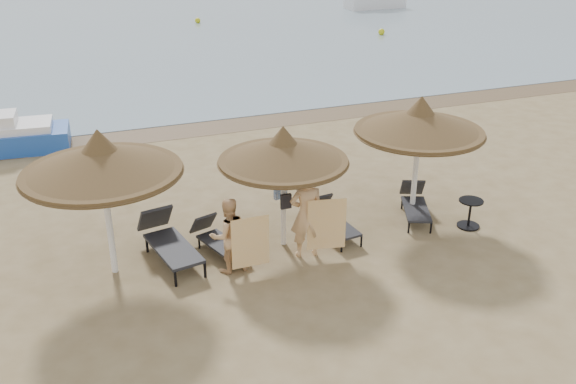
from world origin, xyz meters
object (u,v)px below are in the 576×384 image
palapa_left (101,160)px  lounger_near_right (331,219)px  lounger_far_left (168,239)px  palapa_right (420,122)px  lounger_far_right (415,203)px  lounger_near_left (217,238)px  person_right (307,207)px  person_left (228,230)px  side_table (470,214)px  palapa_center (283,151)px  pedal_boat (24,136)px

palapa_left → lounger_near_right: (4.79, 0.03, -2.10)m
palapa_left → lounger_far_left: size_ratio=1.41×
palapa_right → lounger_far_left: bearing=179.4°
palapa_left → lounger_far_left: (1.14, 0.19, -2.01)m
palapa_left → lounger_far_right: palapa_left is taller
palapa_right → lounger_near_left: palapa_right is taller
person_right → lounger_near_right: bearing=-132.0°
palapa_right → person_right: 3.42m
lounger_far_left → person_right: person_right is taller
lounger_near_right → lounger_far_left: bearing=170.8°
lounger_far_left → person_left: person_left is taller
lounger_far_right → person_right: person_right is taller
lounger_far_left → side_table: lounger_far_left is taller
side_table → person_right: size_ratio=0.30×
lounger_near_left → lounger_far_left: bearing=155.4°
lounger_near_left → lounger_near_right: lounger_near_right is taller
palapa_center → lounger_near_right: palapa_center is taller
lounger_near_left → lounger_near_right: bearing=-19.0°
palapa_center → pedal_boat: bearing=122.9°
lounger_near_right → palapa_right: bearing=-3.9°
lounger_far_right → lounger_near_right: bearing=-155.7°
palapa_center → lounger_near_right: bearing=7.1°
lounger_near_right → lounger_near_left: bearing=172.4°
palapa_center → person_left: (-1.40, -0.63, -1.25)m
palapa_center → person_left: 1.98m
person_right → palapa_left: bearing=-3.0°
person_left → lounger_far_left: bearing=-45.6°
palapa_center → pedal_boat: (-5.29, 8.19, -1.74)m
palapa_left → palapa_right: size_ratio=1.04×
palapa_right → lounger_near_left: bearing=-179.3°
palapa_center → person_right: palapa_center is taller
lounger_far_right → person_right: (-3.12, -0.83, 0.80)m
lounger_near_right → person_left: (-2.59, -0.78, 0.59)m
side_table → person_left: bearing=179.1°
palapa_left → lounger_near_left: 3.02m
palapa_center → person_right: (0.28, -0.62, -1.04)m
palapa_left → palapa_center: (3.61, -0.12, -0.26)m
lounger_near_right → person_left: 2.76m
lounger_near_left → lounger_far_right: lounger_far_right is taller
person_right → lounger_far_left: bearing=-10.9°
palapa_right → lounger_far_left: (-5.82, 0.06, -1.92)m
lounger_near_left → person_left: (0.05, -0.83, 0.61)m
lounger_near_right → lounger_far_right: bearing=-5.0°
side_table → palapa_left: bearing=173.9°
lounger_far_left → person_right: 2.98m
lounger_near_left → pedal_boat: size_ratio=0.64×
person_left → lounger_near_left: bearing=-90.6°
palapa_right → person_left: bearing=-169.5°
palapa_left → person_right: 4.17m
side_table → person_right: (-4.00, 0.11, 0.81)m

